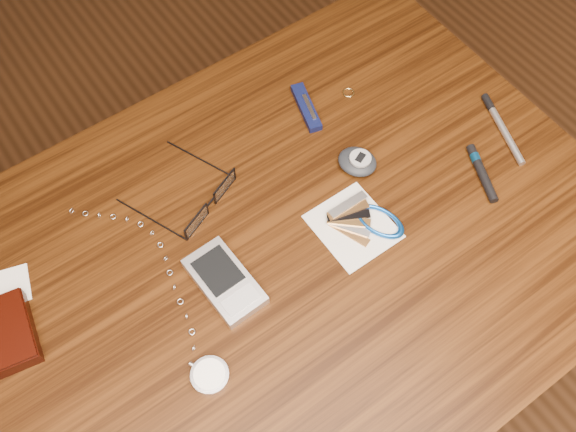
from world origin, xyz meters
The scene contains 11 objects.
ground centered at (0.00, 0.00, 0.00)m, with size 3.80×3.80×0.00m, color #472814.
desk centered at (0.00, 0.00, 0.65)m, with size 1.00×0.70×0.75m.
eyeglasses centered at (-0.03, 0.12, 0.76)m, with size 0.16×0.17×0.03m.
gold_ring centered at (0.27, 0.17, 0.75)m, with size 0.02×0.02×0.00m, color #DCB669.
pocket_watch centered at (-0.15, -0.08, 0.76)m, with size 0.09×0.35×0.02m.
pda_phone centered at (-0.07, 0.00, 0.76)m, with size 0.07×0.12×0.02m.
pedometer centered at (0.20, 0.05, 0.76)m, with size 0.07×0.07×0.02m.
notepad_keys centered at (0.14, -0.03, 0.75)m, with size 0.12×0.11×0.01m.
pocket_knife centered at (0.20, 0.18, 0.76)m, with size 0.05×0.10×0.01m.
silver_pen centered at (0.42, -0.02, 0.76)m, with size 0.06×0.13×0.01m.
black_blue_pen centered at (0.34, -0.07, 0.76)m, with size 0.05×0.10×0.01m.
Camera 1 is at (-0.21, -0.33, 1.55)m, focal length 40.00 mm.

